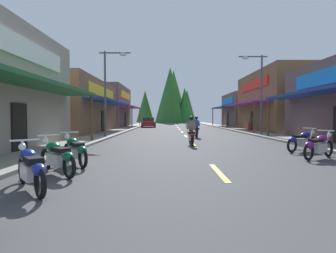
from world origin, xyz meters
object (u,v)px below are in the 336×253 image
Objects in this scene: pedestrian_by_shop at (249,121)px; motorcycle_parked_left_2 at (57,156)px; motorcycle_parked_right_2 at (318,146)px; motorcycle_parked_left_1 at (30,168)px; streetlamp_left at (110,82)px; rider_cruising_lead at (191,133)px; parked_car_curbside at (148,122)px; streetlamp_right at (257,84)px; rider_cruising_trailing at (196,129)px; motorcycle_parked_left_3 at (74,150)px; motorcycle_parked_right_3 at (302,141)px.

motorcycle_parked_left_2 is at bearing -34.28° from pedestrian_by_shop.
motorcycle_parked_right_2 is 8.86m from motorcycle_parked_left_2.
motorcycle_parked_right_2 is at bearing -102.31° from motorcycle_parked_left_1.
streetlamp_left is 7.76m from rider_cruising_lead.
parked_car_curbside is (-4.13, 24.74, 0.03)m from rider_cruising_lead.
streetlamp_right is at bearing 47.01° from motorcycle_parked_right_2.
motorcycle_parked_left_3 is at bearing 158.27° from rider_cruising_trailing.
motorcycle_parked_left_3 is at bearing -36.12° from pedestrian_by_shop.
motorcycle_parked_left_1 is at bearing 145.15° from motorcycle_parked_left_3.
motorcycle_parked_right_2 is at bearing -167.66° from parked_car_curbside.
motorcycle_parked_right_3 is 1.09× the size of motorcycle_parked_left_1.
streetlamp_right is 6.06m from rider_cruising_trailing.
streetlamp_left is 14.08m from motorcycle_parked_left_1.
motorcycle_parked_left_2 is at bearing -125.58° from streetlamp_right.
pedestrian_by_shop is (11.19, 18.46, 0.57)m from motorcycle_parked_left_3.
pedestrian_by_shop is (11.18, 19.85, 0.57)m from motorcycle_parked_left_2.
motorcycle_parked_left_1 is at bearing 171.12° from motorcycle_parked_right_2.
rider_cruising_lead is at bearing -71.80° from motorcycle_parked_left_3.
pedestrian_by_shop is at bearing -66.49° from motorcycle_parked_left_1.
rider_cruising_lead is at bearing 95.08° from motorcycle_parked_right_2.
streetlamp_left is 20.59m from parked_car_curbside.
rider_cruising_trailing reaches higher than motorcycle_parked_left_1.
rider_cruising_lead is at bearing 117.20° from motorcycle_parked_right_3.
rider_cruising_trailing is (5.03, 12.57, 0.17)m from motorcycle_parked_left_2.
motorcycle_parked_left_2 is 0.74× the size of rider_cruising_trailing.
rider_cruising_lead is (-4.23, 4.89, 0.17)m from motorcycle_parked_right_2.
streetlamp_left reaches higher than rider_cruising_lead.
motorcycle_parked_right_3 is 8.78m from rider_cruising_trailing.
parked_car_curbside is (1.26, 20.28, -3.33)m from streetlamp_left.
streetlamp_right is at bearing -42.18° from rider_cruising_lead.
rider_cruising_trailing is at bearing -61.49° from motorcycle_parked_left_3.
streetlamp_right reaches higher than rider_cruising_trailing.
parked_car_curbside is at bearing 9.31° from rider_cruising_lead.
motorcycle_parked_left_3 is (-0.12, 2.97, 0.00)m from motorcycle_parked_left_1.
motorcycle_parked_left_2 is 0.36× the size of parked_car_curbside.
pedestrian_by_shop reaches higher than motorcycle_parked_left_2.
rider_cruising_lead is (4.11, 9.12, 0.17)m from motorcycle_parked_left_1.
rider_cruising_trailing is 1.18× the size of pedestrian_by_shop.
rider_cruising_trailing is at bearing 84.79° from motorcycle_parked_right_3.
parked_car_curbside is at bearing 16.62° from rider_cruising_trailing.
pedestrian_by_shop is (2.32, 15.19, 0.57)m from motorcycle_parked_right_3.
motorcycle_parked_left_3 is at bearing 176.39° from parked_car_curbside.
parked_car_curbside is (-9.77, 18.48, -3.41)m from streetlamp_right.
streetlamp_right is 3.46× the size of pedestrian_by_shop.
parked_car_curbside is at bearing -45.07° from motorcycle_parked_left_2.
streetlamp_right is 2.93× the size of rider_cruising_lead.
rider_cruising_trailing is 9.54m from pedestrian_by_shop.
rider_cruising_trailing is (4.92, 14.15, 0.17)m from motorcycle_parked_left_1.
motorcycle_parked_right_3 is 1.19× the size of motorcycle_parked_left_2.
motorcycle_parked_right_2 and motorcycle_parked_left_3 have the same top height.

